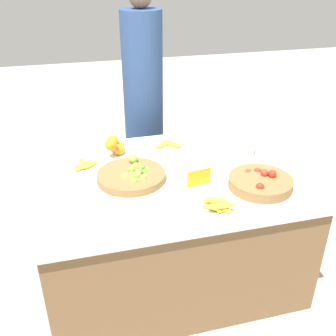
{
  "coord_description": "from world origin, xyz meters",
  "views": [
    {
      "loc": [
        -0.51,
        -1.96,
        1.86
      ],
      "look_at": [
        0.0,
        0.0,
        0.76
      ],
      "focal_mm": 42.0,
      "sensor_mm": 36.0,
      "label": 1
    }
  ],
  "objects": [
    {
      "name": "banana_bunch_middle_right",
      "position": [
        -0.47,
        0.23,
        0.72
      ],
      "size": [
        0.16,
        0.16,
        0.03
      ],
      "color": "gold",
      "rests_on": "market_table"
    },
    {
      "name": "ground_plane",
      "position": [
        0.0,
        0.0,
        0.0
      ],
      "size": [
        12.0,
        12.0,
        0.0
      ],
      "primitive_type": "plane",
      "color": "#ADA599"
    },
    {
      "name": "market_table",
      "position": [
        0.0,
        0.0,
        0.35
      ],
      "size": [
        1.53,
        1.18,
        0.71
      ],
      "color": "brown",
      "rests_on": "ground_plane"
    },
    {
      "name": "vendor_person",
      "position": [
        0.06,
        0.99,
        0.79
      ],
      "size": [
        0.31,
        0.31,
        1.69
      ],
      "color": "navy",
      "rests_on": "ground_plane"
    },
    {
      "name": "tomato_basket",
      "position": [
        0.47,
        -0.26,
        0.74
      ],
      "size": [
        0.36,
        0.36,
        0.1
      ],
      "color": "olive",
      "rests_on": "market_table"
    },
    {
      "name": "banana_bunch_front_left",
      "position": [
        0.1,
        0.39,
        0.72
      ],
      "size": [
        0.19,
        0.14,
        0.03
      ],
      "color": "gold",
      "rests_on": "market_table"
    },
    {
      "name": "lime_bowl",
      "position": [
        -0.21,
        0.01,
        0.73
      ],
      "size": [
        0.4,
        0.4,
        0.1
      ],
      "color": "olive",
      "rests_on": "market_table"
    },
    {
      "name": "banana_bunch_middle_left",
      "position": [
        0.15,
        -0.41,
        0.73
      ],
      "size": [
        0.16,
        0.15,
        0.06
      ],
      "color": "gold",
      "rests_on": "market_table"
    },
    {
      "name": "orange_pile",
      "position": [
        -0.26,
        0.37,
        0.77
      ],
      "size": [
        0.14,
        0.19,
        0.13
      ],
      "color": "orange",
      "rests_on": "market_table"
    },
    {
      "name": "metal_bowl",
      "position": [
        0.45,
        0.22,
        0.75
      ],
      "size": [
        0.38,
        0.38,
        0.08
      ],
      "color": "#B7B7BF",
      "rests_on": "market_table"
    },
    {
      "name": "price_sign",
      "position": [
        0.14,
        -0.15,
        0.76
      ],
      "size": [
        0.15,
        0.03,
        0.1
      ],
      "rotation": [
        0.0,
        0.0,
        0.16
      ],
      "color": "orange",
      "rests_on": "market_table"
    }
  ]
}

